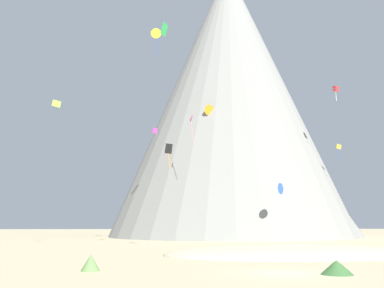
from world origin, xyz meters
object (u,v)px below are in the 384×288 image
object	(u,v)px
kite_orange_mid	(209,110)
kite_red_high	(336,89)
kite_black_low	(169,150)
kite_blue_low	(280,189)
kite_magenta_mid	(155,131)
rock_massif	(238,112)
kite_yellow_high	(156,34)
kite_gold_mid	(339,148)
kite_green_high	(164,29)
kite_rainbow_mid	(191,120)
bush_far_right	(91,263)
kite_lime_mid	(56,104)
bush_near_left	(315,249)
bush_near_right	(337,267)

from	to	relation	value
kite_orange_mid	kite_red_high	world-z (taller)	kite_red_high
kite_black_low	kite_blue_low	bearing A→B (deg)	-75.93
kite_magenta_mid	kite_black_low	bearing A→B (deg)	109.64
rock_massif	kite_yellow_high	xyz separation A→B (m)	(-19.25, -33.90, 4.32)
kite_yellow_high	kite_gold_mid	xyz separation A→B (m)	(36.48, 16.95, -15.72)
kite_green_high	kite_black_low	size ratio (longest dim) A/B	0.49
rock_massif	kite_gold_mid	size ratio (longest dim) A/B	23.74
kite_magenta_mid	kite_green_high	distance (m)	30.63
rock_massif	kite_black_low	distance (m)	52.88
kite_black_low	kite_magenta_mid	bearing A→B (deg)	-22.51
kite_rainbow_mid	kite_gold_mid	bearing A→B (deg)	91.69
kite_magenta_mid	bush_far_right	bearing A→B (deg)	100.86
kite_lime_mid	kite_magenta_mid	bearing A→B (deg)	91.16
bush_far_right	kite_yellow_high	bearing A→B (deg)	85.06
bush_far_right	kite_red_high	size ratio (longest dim) A/B	0.41
kite_magenta_mid	kite_yellow_high	bearing A→B (deg)	105.31
kite_rainbow_mid	kite_orange_mid	size ratio (longest dim) A/B	2.13
kite_yellow_high	kite_rainbow_mid	size ratio (longest dim) A/B	0.98
rock_massif	kite_rainbow_mid	distance (m)	30.00
kite_orange_mid	kite_magenta_mid	bearing A→B (deg)	5.17
bush_near_left	kite_yellow_high	world-z (taller)	kite_yellow_high
kite_orange_mid	kite_blue_low	bearing A→B (deg)	98.30
kite_gold_mid	rock_massif	bearing A→B (deg)	-18.81
bush_near_left	kite_rainbow_mid	world-z (taller)	kite_rainbow_mid
kite_lime_mid	kite_gold_mid	size ratio (longest dim) A/B	0.35
kite_black_low	kite_rainbow_mid	bearing A→B (deg)	-38.83
bush_near_left	bush_near_right	size ratio (longest dim) A/B	1.09
kite_black_low	kite_gold_mid	bearing A→B (deg)	-76.57
kite_yellow_high	kite_rainbow_mid	bearing A→B (deg)	-126.20
bush_near_left	kite_magenta_mid	size ratio (longest dim) A/B	2.25
kite_blue_low	kite_yellow_high	world-z (taller)	kite_yellow_high
kite_yellow_high	kite_lime_mid	xyz separation A→B (m)	(-12.23, -12.88, -15.51)
bush_far_right	kite_blue_low	distance (m)	48.56
bush_far_right	kite_gold_mid	bearing A→B (deg)	54.11
kite_orange_mid	kite_gold_mid	size ratio (longest dim) A/B	0.72
kite_magenta_mid	kite_lime_mid	xyz separation A→B (m)	(-12.05, -24.74, -1.80)
kite_lime_mid	kite_black_low	bearing A→B (deg)	26.22
kite_lime_mid	kite_blue_low	bearing A→B (deg)	53.57
bush_near_left	kite_gold_mid	distance (m)	46.39
kite_yellow_high	kite_lime_mid	size ratio (longest dim) A/B	4.26
kite_magenta_mid	kite_green_high	xyz separation A→B (m)	(1.54, -29.94, 6.29)
bush_far_right	kite_orange_mid	bearing A→B (deg)	76.25
rock_massif	kite_red_high	bearing A→B (deg)	-54.78
rock_massif	kite_lime_mid	distance (m)	57.49
kite_black_low	kite_lime_mid	bearing A→B (deg)	61.36
bush_near_right	kite_gold_mid	distance (m)	65.30
kite_rainbow_mid	kite_red_high	world-z (taller)	kite_red_high
kite_orange_mid	kite_gold_mid	distance (m)	27.15
kite_gold_mid	kite_green_high	bearing A→B (deg)	70.65
bush_near_left	kite_red_high	distance (m)	47.25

